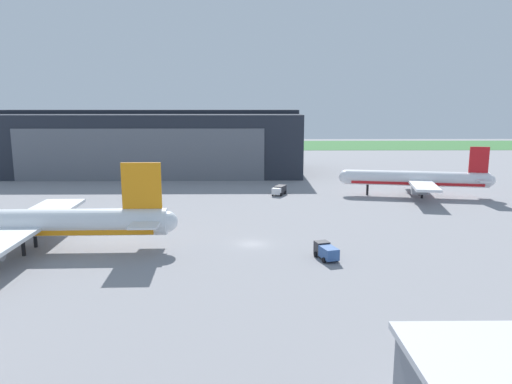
# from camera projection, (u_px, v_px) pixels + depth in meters

# --- Properties ---
(ground_plane) EXTENTS (440.00, 440.00, 0.00)m
(ground_plane) POSITION_uv_depth(u_px,v_px,m) (252.00, 244.00, 76.96)
(ground_plane) COLOR gray
(grass_field_strip) EXTENTS (440.00, 56.00, 0.08)m
(grass_field_strip) POSITION_uv_depth(u_px,v_px,m) (250.00, 145.00, 252.29)
(grass_field_strip) COLOR #3B723A
(grass_field_strip) RESTS_ON ground_plane
(maintenance_hangar) EXTENTS (93.43, 37.40, 19.76)m
(maintenance_hangar) POSITION_uv_depth(u_px,v_px,m) (152.00, 143.00, 154.89)
(maintenance_hangar) COLOR #232833
(maintenance_hangar) RESTS_ON ground_plane
(airliner_near_left) EXTENTS (48.55, 38.60, 13.40)m
(airliner_near_left) POSITION_uv_depth(u_px,v_px,m) (16.00, 224.00, 72.27)
(airliner_near_left) COLOR silver
(airliner_near_left) RESTS_ON ground_plane
(airliner_far_right) EXTENTS (35.15, 29.18, 12.08)m
(airliner_far_right) POSITION_uv_depth(u_px,v_px,m) (416.00, 179.00, 114.67)
(airliner_far_right) COLOR silver
(airliner_far_right) RESTS_ON ground_plane
(pushback_tractor) EXTENTS (3.29, 5.01, 2.20)m
(pushback_tractor) POSITION_uv_depth(u_px,v_px,m) (326.00, 251.00, 69.34)
(pushback_tractor) COLOR #2D2D33
(pushback_tractor) RESTS_ON ground_plane
(baggage_tug) EXTENTS (3.90, 5.48, 2.15)m
(baggage_tug) POSITION_uv_depth(u_px,v_px,m) (279.00, 190.00, 117.44)
(baggage_tug) COLOR silver
(baggage_tug) RESTS_ON ground_plane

